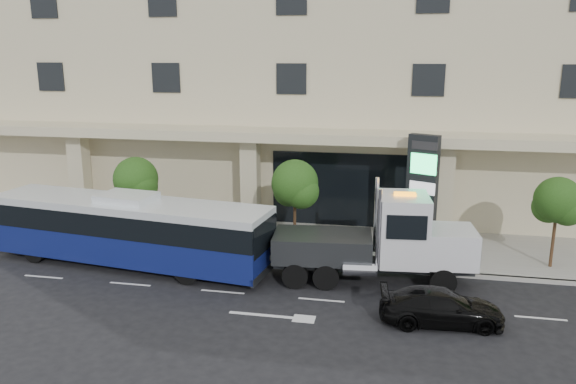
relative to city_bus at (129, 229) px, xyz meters
name	(u,v)px	position (x,y,z in m)	size (l,w,h in m)	color
ground	(326,285)	(8.98, -0.58, -1.68)	(120.00, 120.00, 0.00)	black
sidewalk	(339,244)	(8.98, 4.42, -1.61)	(120.00, 6.00, 0.15)	gray
curb	(332,266)	(8.98, 1.42, -1.61)	(120.00, 0.30, 0.15)	gray
convention_center	(360,42)	(8.98, 14.85, 8.29)	(60.00, 17.60, 20.00)	beige
tree_left	(136,182)	(-1.00, 3.01, 1.43)	(2.27, 2.20, 4.22)	#422B19
tree_mid	(295,186)	(7.00, 3.01, 1.58)	(2.28, 2.20, 4.38)	#422B19
tree_right	(558,203)	(18.50, 3.01, 1.35)	(2.10, 2.00, 4.04)	#422B19
city_bus	(129,229)	(0.00, 0.00, 0.00)	(13.31, 4.47, 3.31)	black
tow_truck	(382,242)	(11.17, 0.19, 0.06)	(9.36, 3.00, 4.24)	#2D3033
black_sedan	(441,307)	(13.38, -3.16, -1.06)	(1.75, 4.32, 1.25)	black
signage_pylon	(422,194)	(12.80, 3.85, 1.31)	(1.47, 1.03, 5.59)	black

